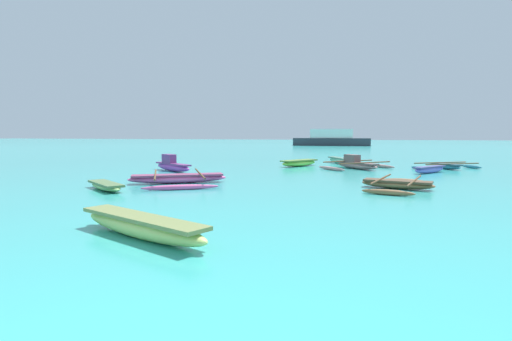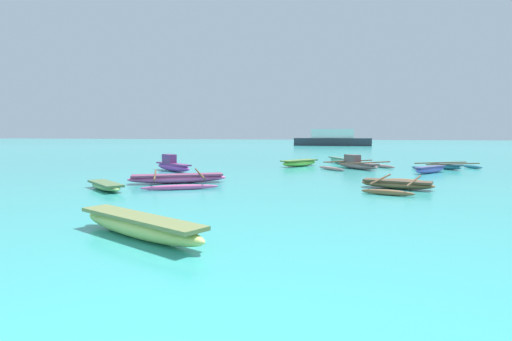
# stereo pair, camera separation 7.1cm
# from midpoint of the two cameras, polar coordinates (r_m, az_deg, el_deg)

# --- Properties ---
(moored_boat_0) EXTENTS (4.57, 5.24, 0.43)m
(moored_boat_0) POSITION_cam_midpoint_polar(r_m,az_deg,el_deg) (17.36, -11.21, -1.11)
(moored_boat_0) COLOR #E9579B
(moored_boat_0) RESTS_ON ground_plane
(moored_boat_1) EXTENTS (2.26, 3.93, 0.43)m
(moored_boat_1) POSITION_cam_midpoint_polar(r_m,az_deg,el_deg) (27.65, 12.18, 1.36)
(moored_boat_1) COLOR #7EC9A2
(moored_boat_1) RESTS_ON ground_plane
(moored_boat_2) EXTENTS (2.04, 2.29, 0.36)m
(moored_boat_2) POSITION_cam_midpoint_polar(r_m,az_deg,el_deg) (23.18, 23.47, 0.17)
(moored_boat_2) COLOR #7971DB
(moored_boat_2) RESTS_ON ground_plane
(moored_boat_3) EXTENTS (4.55, 4.38, 0.83)m
(moored_boat_3) POSITION_cam_midpoint_polar(r_m,az_deg,el_deg) (24.49, 14.01, 0.88)
(moored_boat_3) COLOR tan
(moored_boat_3) RESTS_ON ground_plane
(moored_boat_4) EXTENTS (2.47, 2.16, 0.28)m
(moored_boat_4) POSITION_cam_midpoint_polar(r_m,az_deg,el_deg) (16.06, -20.79, -2.03)
(moored_boat_4) COLOR #8CC26C
(moored_boat_4) RESTS_ON ground_plane
(moored_boat_5) EXTENTS (3.12, 2.50, 0.93)m
(moored_boat_5) POSITION_cam_midpoint_polar(r_m,az_deg,el_deg) (22.83, -11.98, 0.74)
(moored_boat_5) COLOR #BD48BC
(moored_boat_5) RESTS_ON ground_plane
(moored_boat_6) EXTENTS (3.75, 2.25, 0.45)m
(moored_boat_6) POSITION_cam_midpoint_polar(r_m,az_deg,el_deg) (8.60, -16.29, -7.56)
(moored_boat_6) COLOR #CAE071
(moored_boat_6) RESTS_ON ground_plane
(moored_boat_7) EXTENTS (2.81, 4.25, 0.38)m
(moored_boat_7) POSITION_cam_midpoint_polar(r_m,az_deg,el_deg) (16.27, 19.42, -1.83)
(moored_boat_7) COLOR olive
(moored_boat_7) RESTS_ON ground_plane
(moored_boat_8) EXTENTS (4.14, 3.23, 0.38)m
(moored_boat_8) POSITION_cam_midpoint_polar(r_m,az_deg,el_deg) (26.12, 25.47, 0.58)
(moored_boat_8) COLOR teal
(moored_boat_8) RESTS_ON ground_plane
(moored_boat_9) EXTENTS (2.38, 2.86, 0.41)m
(moored_boat_9) POSITION_cam_midpoint_polar(r_m,az_deg,el_deg) (25.67, 6.09, 1.12)
(moored_boat_9) COLOR #97DC4F
(moored_boat_9) RESTS_ON ground_plane
(distant_ferry) EXTENTS (12.37, 2.72, 2.72)m
(distant_ferry) POSITION_cam_midpoint_polar(r_m,az_deg,el_deg) (66.86, 10.70, 4.46)
(distant_ferry) COLOR #2D333D
(distant_ferry) RESTS_ON ground_plane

